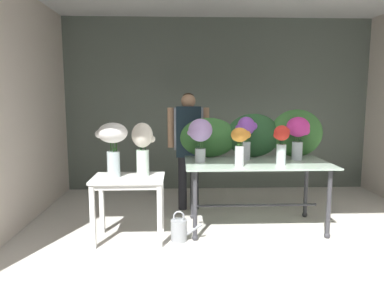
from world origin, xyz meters
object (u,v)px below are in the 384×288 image
Objects in this scene: vase_violet_roses at (246,133)px; vase_magenta_anemones at (298,132)px; vase_lilac_ranunculus at (200,134)px; vase_white_roses_tall at (113,141)px; vase_cream_lisianthus_tall at (143,145)px; vase_scarlet_hydrangea at (281,142)px; watering_can at (179,230)px; display_table_glass at (256,172)px; florist at (188,139)px; vase_sunset_freesia at (240,142)px; side_table_white at (129,186)px.

vase_magenta_anemones is at bearing -4.23° from vase_violet_roses.
vase_white_roses_tall is at bearing -161.54° from vase_lilac_ranunculus.
vase_violet_roses reaches higher than vase_cream_lisianthus_tall.
vase_white_roses_tall is (-1.54, -0.46, -0.03)m from vase_violet_roses.
watering_can is (-1.16, -0.15, -0.96)m from vase_scarlet_hydrangea.
display_table_glass is at bearing 10.78° from vase_white_roses_tall.
florist reaches higher than vase_sunset_freesia.
side_table_white is at bearing -168.19° from display_table_glass.
vase_cream_lisianthus_tall is at bearing 165.36° from watering_can.
vase_sunset_freesia is 0.51m from vase_lilac_ranunculus.
vase_lilac_ranunculus reaches higher than watering_can.
vase_magenta_anemones is at bearing 17.89° from watering_can.
vase_sunset_freesia is at bearing -0.71° from vase_cream_lisianthus_tall.
vase_scarlet_hydrangea is 0.76× the size of vase_white_roses_tall.
display_table_glass is 2.89× the size of vase_cream_lisianthus_tall.
vase_scarlet_hydrangea is at bearing 3.35° from side_table_white.
display_table_glass is at bearing -56.46° from vase_violet_roses.
vase_scarlet_hydrangea is (1.71, 0.10, 0.47)m from side_table_white.
vase_magenta_anemones is at bearing 46.75° from vase_scarlet_hydrangea.
vase_sunset_freesia is at bearing 1.65° from vase_white_roses_tall.
watering_can is at bearing -4.12° from vase_white_roses_tall.
display_table_glass is at bearing 11.81° from side_table_white.
florist is 1.15m from vase_sunset_freesia.
vase_scarlet_hydrangea is (0.90, -0.22, -0.07)m from vase_lilac_ranunculus.
vase_scarlet_hydrangea is (-0.30, -0.32, -0.08)m from vase_magenta_anemones.
side_table_white is 1.32m from vase_sunset_freesia.
vase_sunset_freesia is 0.82× the size of vase_violet_roses.
vase_lilac_ranunculus is at bearing -175.42° from vase_magenta_anemones.
vase_scarlet_hydrangea is at bearing -42.68° from florist.
watering_can is at bearing -162.11° from vase_magenta_anemones.
vase_cream_lisianthus_tall is at bearing 18.30° from side_table_white.
vase_violet_roses reaches higher than watering_can.
vase_cream_lisianthus_tall is (-1.33, -0.26, 0.37)m from display_table_glass.
florist is at bearing 137.32° from vase_scarlet_hydrangea.
vase_lilac_ranunculus is at bearing 146.51° from vase_sunset_freesia.
side_table_white is at bearing -178.22° from vase_sunset_freesia.
vase_white_roses_tall is (-2.16, -0.42, -0.04)m from vase_magenta_anemones.
vase_sunset_freesia is 0.45m from vase_violet_roses.
vase_sunset_freesia is at bearing -61.50° from florist.
vase_magenta_anemones is at bearing 11.39° from display_table_glass.
vase_magenta_anemones is 0.63m from vase_violet_roses.
side_table_white is at bearing -161.70° from vase_cream_lisianthus_tall.
vase_white_roses_tall is at bearing -179.35° from side_table_white.
vase_magenta_anemones is at bearing 11.13° from vase_cream_lisianthus_tall.
vase_magenta_anemones is 1.20m from vase_lilac_ranunculus.
vase_scarlet_hydrangea reaches higher than display_table_glass.
vase_white_roses_tall is at bearing -169.22° from display_table_glass.
vase_lilac_ranunculus is 0.93m from vase_scarlet_hydrangea.
vase_violet_roses reaches higher than vase_lilac_ranunculus.
vase_magenta_anemones is (2.01, 0.42, 0.55)m from side_table_white.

